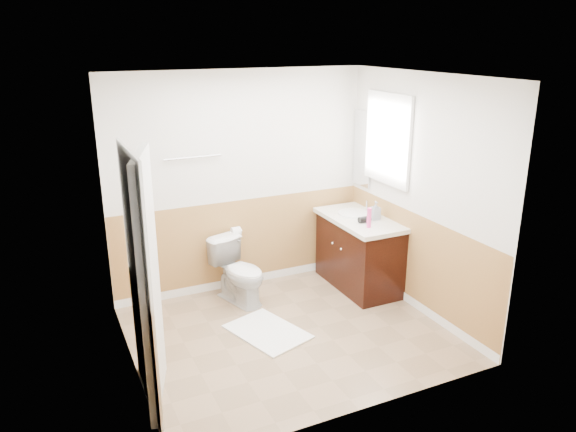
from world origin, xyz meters
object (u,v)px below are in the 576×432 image
bath_mat (267,332)px  lotion_bottle (369,218)px  toilet (240,272)px  soap_dispenser (375,210)px  vanity_cabinet (359,254)px

bath_mat → lotion_bottle: lotion_bottle is taller
toilet → lotion_bottle: 1.54m
soap_dispenser → vanity_cabinet: bearing=135.7°
bath_mat → vanity_cabinet: vanity_cabinet is taller
toilet → soap_dispenser: size_ratio=3.39×
vanity_cabinet → soap_dispenser: size_ratio=5.28×
toilet → vanity_cabinet: bearing=-26.7°
vanity_cabinet → lotion_bottle: lotion_bottle is taller
bath_mat → soap_dispenser: 1.85m
toilet → bath_mat: (0.00, -0.78, -0.34)m
lotion_bottle → soap_dispenser: 0.30m
lotion_bottle → soap_dispenser: (0.22, 0.21, -0.01)m
bath_mat → vanity_cabinet: (1.40, 0.55, 0.39)m
bath_mat → soap_dispenser: (1.52, 0.44, 0.94)m
bath_mat → lotion_bottle: size_ratio=3.64×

